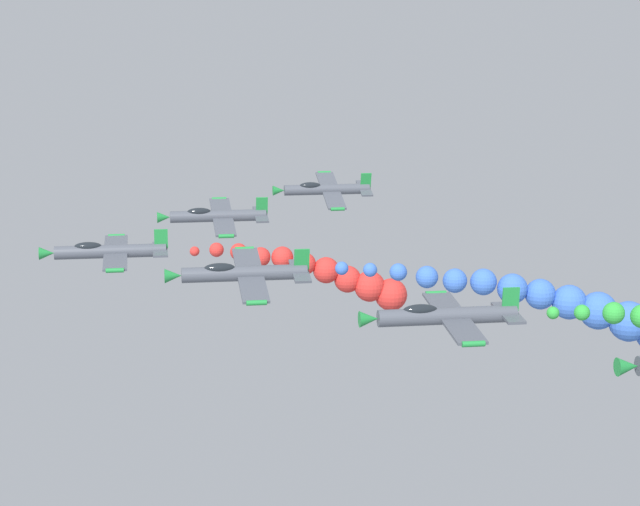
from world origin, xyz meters
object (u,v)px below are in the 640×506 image
object	(u,v)px
airplane_left_inner	(242,273)
airplane_right_outer	(325,189)
airplane_right_inner	(216,216)
airplane_left_outer	(445,316)
airplane_lead	(108,251)

from	to	relation	value
airplane_left_inner	airplane_right_outer	bearing A→B (deg)	-17.50
airplane_left_inner	airplane_right_inner	world-z (taller)	airplane_left_inner
airplane_right_inner	airplane_left_outer	bearing A→B (deg)	-162.78
airplane_lead	airplane_right_inner	size ratio (longest dim) A/B	1.00
airplane_right_outer	airplane_lead	bearing A→B (deg)	138.75
airplane_left_inner	airplane_right_outer	distance (m)	40.12
airplane_lead	airplane_left_outer	distance (m)	33.11
airplane_left_inner	airplane_left_outer	world-z (taller)	airplane_left_inner
airplane_lead	airplane_left_inner	world-z (taller)	airplane_left_inner
airplane_right_inner	airplane_left_outer	distance (m)	40.38
airplane_left_outer	airplane_right_outer	size ratio (longest dim) A/B	1.00
airplane_lead	airplane_left_inner	size ratio (longest dim) A/B	1.00
airplane_right_inner	airplane_left_outer	size ratio (longest dim) A/B	1.00
airplane_lead	airplane_right_inner	xyz separation A→B (m)	(13.52, -9.69, 0.49)
airplane_lead	airplane_right_outer	world-z (taller)	airplane_right_outer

